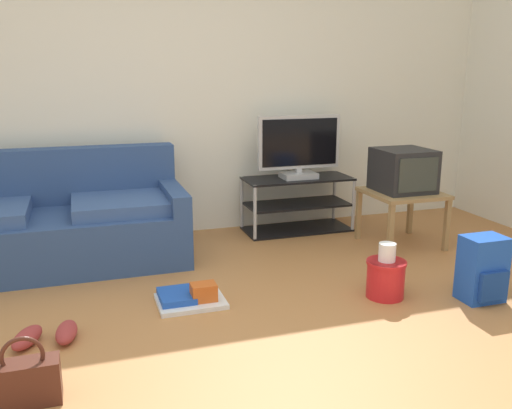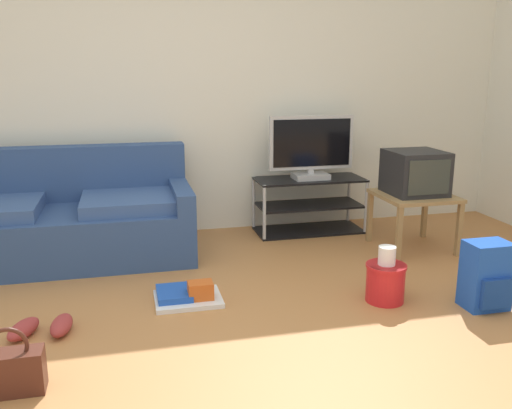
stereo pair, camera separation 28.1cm
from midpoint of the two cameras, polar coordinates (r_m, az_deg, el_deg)
name	(u,v)px [view 1 (the left image)]	position (r m, az deg, el deg)	size (l,w,h in m)	color
ground_plane	(266,360)	(2.97, -1.76, -15.88)	(9.00, 9.80, 0.02)	#B27542
wall_back	(175,82)	(4.98, -10.03, 12.39)	(9.00, 0.10, 2.70)	silver
couch	(53,224)	(4.53, -22.08, -1.94)	(1.97, 0.91, 0.85)	navy
tv_stand	(297,204)	(5.07, 2.72, 0.03)	(0.98, 0.43, 0.50)	black
flat_tv	(299,147)	(4.95, 2.89, 5.94)	(0.77, 0.22, 0.57)	#B2B2B7
side_table	(402,199)	(4.73, 13.37, 0.57)	(0.59, 0.59, 0.47)	#9E7A4C
crt_tv	(403,170)	(4.70, 13.44, 3.48)	(0.43, 0.44, 0.35)	#232326
backpack	(482,269)	(3.79, 20.55, -6.36)	(0.27, 0.27, 0.43)	blue
handbag	(25,381)	(2.82, -25.67, -16.27)	(0.30, 0.13, 0.33)	#4C2319
cleaning_bucket	(386,275)	(3.69, 11.23, -7.27)	(0.26, 0.26, 0.37)	red
sneakers_pair	(47,335)	(3.35, -23.24, -12.40)	(0.38, 0.28, 0.09)	#993333
floor_tray	(190,298)	(3.60, -9.15, -9.57)	(0.43, 0.34, 0.14)	silver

